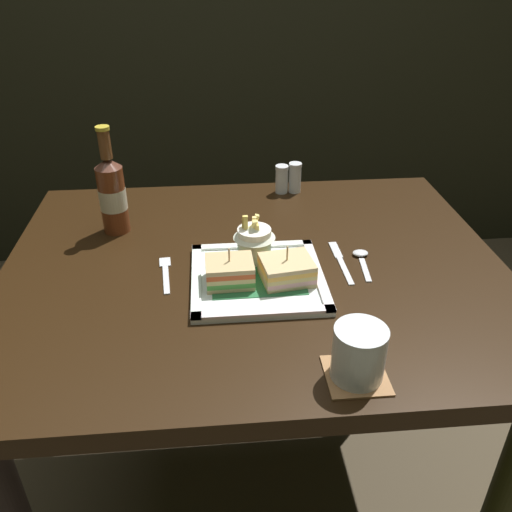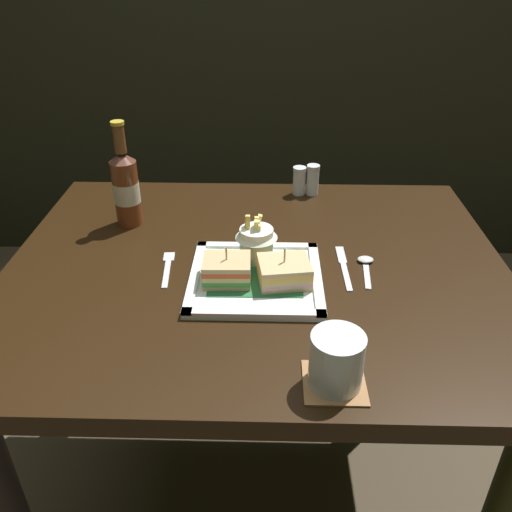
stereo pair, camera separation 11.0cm
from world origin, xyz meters
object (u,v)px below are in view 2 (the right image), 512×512
(dining_table, at_px, (256,308))
(pepper_shaker, at_px, (313,182))
(spoon, at_px, (366,264))
(salt_shaker, at_px, (299,182))
(sandwich_half_left, at_px, (227,270))
(sandwich_half_right, at_px, (284,272))
(knife, at_px, (344,266))
(beer_bottle, at_px, (126,187))
(water_glass, at_px, (336,362))
(fork, at_px, (168,267))
(fries_cup, at_px, (255,238))
(square_plate, at_px, (256,278))

(dining_table, distance_m, pepper_shaker, 0.43)
(spoon, bearing_deg, salt_shaker, 109.06)
(sandwich_half_left, height_order, pepper_shaker, sandwich_half_left)
(sandwich_half_right, distance_m, knife, 0.16)
(beer_bottle, bearing_deg, water_glass, -50.32)
(dining_table, relative_size, sandwich_half_left, 11.20)
(beer_bottle, xyz_separation_m, water_glass, (0.45, -0.55, -0.05))
(fork, xyz_separation_m, pepper_shaker, (0.34, 0.39, 0.04))
(beer_bottle, bearing_deg, dining_table, -30.15)
(sandwich_half_right, distance_m, spoon, 0.20)
(sandwich_half_left, distance_m, fork, 0.15)
(fork, bearing_deg, knife, 2.39)
(dining_table, relative_size, fries_cup, 10.55)
(pepper_shaker, bearing_deg, salt_shaker, 180.00)
(beer_bottle, relative_size, pepper_shaker, 3.06)
(water_glass, xyz_separation_m, pepper_shaker, (0.01, 0.73, -0.01))
(fries_cup, distance_m, water_glass, 0.39)
(beer_bottle, height_order, spoon, beer_bottle)
(square_plate, xyz_separation_m, fries_cup, (-0.00, 0.07, 0.05))
(salt_shaker, distance_m, pepper_shaker, 0.04)
(beer_bottle, bearing_deg, sandwich_half_left, -45.77)
(sandwich_half_left, bearing_deg, beer_bottle, 134.23)
(spoon, xyz_separation_m, pepper_shaker, (-0.09, 0.38, 0.03))
(sandwich_half_left, height_order, fork, sandwich_half_left)
(water_glass, relative_size, pepper_shaker, 1.09)
(salt_shaker, bearing_deg, water_glass, -88.03)
(dining_table, distance_m, square_plate, 0.14)
(beer_bottle, height_order, water_glass, beer_bottle)
(spoon, height_order, pepper_shaker, pepper_shaker)
(dining_table, height_order, knife, knife)
(beer_bottle, bearing_deg, salt_shaker, 23.79)
(dining_table, bearing_deg, fries_cup, 122.93)
(dining_table, distance_m, sandwich_half_right, 0.18)
(water_glass, bearing_deg, pepper_shaker, 89.09)
(dining_table, bearing_deg, beer_bottle, 149.85)
(dining_table, xyz_separation_m, fries_cup, (-0.00, 0.01, 0.18))
(dining_table, height_order, salt_shaker, salt_shaker)
(dining_table, relative_size, sandwich_half_right, 9.61)
(fries_cup, xyz_separation_m, beer_bottle, (-0.31, 0.18, 0.04))
(square_plate, relative_size, pepper_shaker, 3.22)
(fork, distance_m, knife, 0.38)
(fries_cup, xyz_separation_m, fork, (-0.19, -0.03, -0.06))
(sandwich_half_right, distance_m, fork, 0.26)
(knife, bearing_deg, square_plate, -161.64)
(sandwich_half_left, xyz_separation_m, water_glass, (0.19, -0.28, 0.01))
(water_glass, xyz_separation_m, spoon, (0.10, 0.36, -0.04))
(fries_cup, relative_size, beer_bottle, 0.40)
(dining_table, relative_size, fork, 7.66)
(water_glass, relative_size, salt_shaker, 1.17)
(sandwich_half_right, bearing_deg, fork, 165.89)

